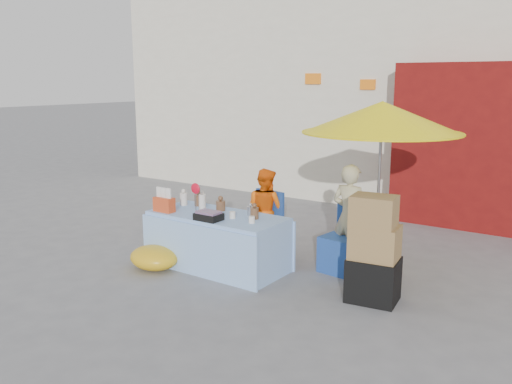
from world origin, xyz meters
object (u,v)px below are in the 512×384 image
Objects in this scene: vendor_beige at (350,217)px; vendor_orange at (265,210)px; chair_right at (344,251)px; market_table at (217,240)px; chair_left at (260,235)px; umbrella at (382,118)px; box_stack at (374,253)px.

vendor_orange is at bearing 7.78° from vendor_beige.
market_table is at bearing -143.76° from chair_right.
vendor_beige reaches higher than vendor_orange.
chair_right is at bearing 7.78° from chair_left.
vendor_beige is at bearing 33.64° from market_table.
vendor_orange is at bearing -178.35° from chair_right.
market_table is 0.78m from chair_left.
umbrella is (1.70, 1.04, 1.54)m from market_table.
vendor_orange reaches higher than market_table.
chair_right is at bearing -136.33° from umbrella.
chair_right is (1.25, 0.00, 0.00)m from chair_left.
chair_right is 0.43m from vendor_beige.
vendor_beige is (1.40, 0.89, 0.31)m from market_table.
vendor_orange is 2.04m from umbrella.
box_stack is at bearing -69.91° from umbrella.
umbrella is (1.55, 0.28, 1.64)m from chair_left.
vendor_orange is 1.00× the size of box_stack.
box_stack is at bearing -11.62° from chair_left.
vendor_orange is at bearing 157.10° from box_stack.
market_table is 0.86× the size of umbrella.
chair_right is 0.97m from box_stack.
market_table is 1.55× the size of vendor_orange.
market_table is at bearing 88.51° from vendor_orange.
vendor_orange is (0.15, 0.89, 0.23)m from market_table.
market_table is 1.56× the size of box_stack.
chair_left is at bearing 98.69° from vendor_orange.
chair_left is 1.25m from chair_right.
umbrella is at bearing -145.66° from vendor_beige.
vendor_beige reaches higher than chair_right.
box_stack is (0.35, -0.95, -1.36)m from umbrella.
vendor_orange reaches higher than chair_right.
box_stack reaches higher than chair_left.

